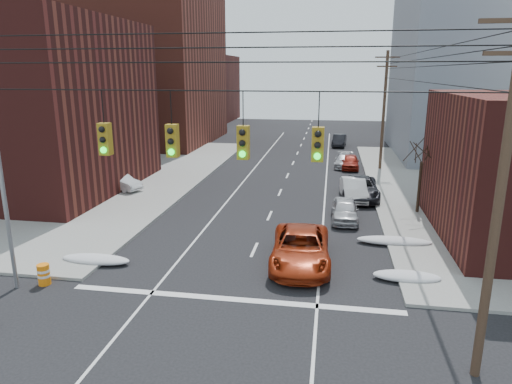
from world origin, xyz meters
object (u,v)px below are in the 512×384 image
(parked_car_e, at_px, (350,162))
(construction_barrel, at_px, (44,274))
(parked_car_c, at_px, (360,188))
(lot_car_c, at_px, (57,181))
(parked_car_b, at_px, (354,189))
(lot_car_a, at_px, (121,182))
(parked_car_d, at_px, (344,161))
(lot_car_d, at_px, (94,159))
(parked_car_a, at_px, (345,210))
(lot_car_b, at_px, (93,173))
(parked_car_f, at_px, (339,140))
(red_pickup, at_px, (301,248))

(parked_car_e, height_order, construction_barrel, parked_car_e)
(parked_car_c, relative_size, lot_car_c, 1.04)
(parked_car_b, bearing_deg, lot_car_a, 177.93)
(parked_car_d, xyz_separation_m, parked_car_e, (0.56, -0.78, 0.05))
(lot_car_d, bearing_deg, parked_car_a, -118.22)
(lot_car_b, height_order, construction_barrel, lot_car_b)
(lot_car_c, bearing_deg, lot_car_a, -56.76)
(parked_car_d, xyz_separation_m, lot_car_b, (-20.85, -10.65, 0.28))
(parked_car_e, bearing_deg, construction_barrel, -116.00)
(lot_car_b, xyz_separation_m, construction_barrel, (7.22, -17.66, -0.43))
(construction_barrel, bearing_deg, parked_car_f, 72.20)
(red_pickup, bearing_deg, construction_barrel, -162.56)
(red_pickup, relative_size, parked_car_d, 1.38)
(parked_car_d, distance_m, construction_barrel, 31.42)
(parked_car_e, bearing_deg, parked_car_c, -86.91)
(parked_car_d, height_order, lot_car_c, lot_car_c)
(parked_car_d, bearing_deg, parked_car_b, -84.23)
(parked_car_c, distance_m, lot_car_b, 21.77)
(parked_car_a, relative_size, lot_car_d, 0.88)
(parked_car_d, distance_m, parked_car_e, 0.96)
(construction_barrel, bearing_deg, lot_car_c, 120.32)
(parked_car_f, xyz_separation_m, lot_car_b, (-20.52, -23.77, 0.18))
(parked_car_e, height_order, lot_car_c, lot_car_c)
(parked_car_d, relative_size, lot_car_a, 1.17)
(lot_car_a, bearing_deg, lot_car_d, 62.19)
(parked_car_a, relative_size, lot_car_a, 1.10)
(parked_car_d, xyz_separation_m, parked_car_f, (-0.33, 13.12, 0.10))
(parked_car_c, distance_m, parked_car_f, 24.69)
(parked_car_a, distance_m, lot_car_c, 22.01)
(parked_car_b, distance_m, parked_car_d, 11.97)
(parked_car_e, distance_m, construction_barrel, 30.98)
(parked_car_f, bearing_deg, construction_barrel, -102.71)
(parked_car_c, bearing_deg, lot_car_c, -174.45)
(parked_car_e, distance_m, lot_car_d, 24.79)
(parked_car_b, distance_m, parked_car_e, 11.19)
(parked_car_a, height_order, parked_car_d, parked_car_a)
(parked_car_a, relative_size, construction_barrel, 4.36)
(parked_car_d, relative_size, parked_car_f, 0.98)
(red_pickup, height_order, parked_car_e, red_pickup)
(parked_car_d, relative_size, construction_barrel, 4.63)
(parked_car_c, height_order, lot_car_a, parked_car_c)
(lot_car_c, height_order, lot_car_d, lot_car_d)
(parked_car_e, height_order, parked_car_f, parked_car_f)
(parked_car_d, height_order, lot_car_a, lot_car_a)
(lot_car_d, bearing_deg, lot_car_b, -153.46)
(lot_car_d, bearing_deg, lot_car_c, -169.42)
(parked_car_c, bearing_deg, parked_car_b, -138.68)
(construction_barrel, bearing_deg, parked_car_e, 62.74)
(parked_car_d, relative_size, lot_car_c, 0.80)
(parked_car_f, xyz_separation_m, lot_car_c, (-21.76, -26.96, 0.21))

